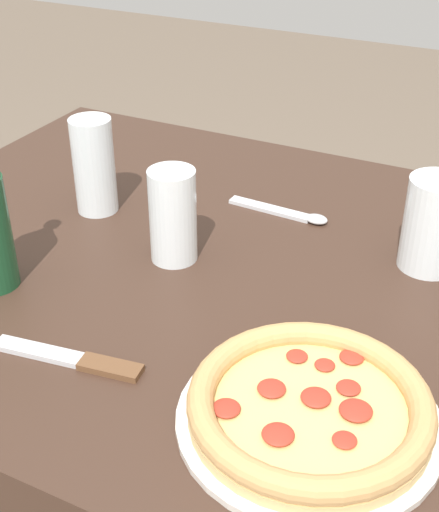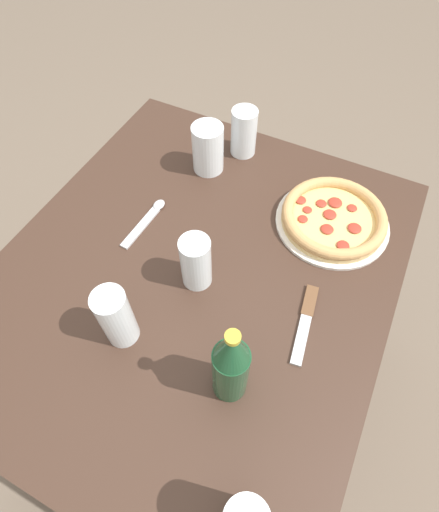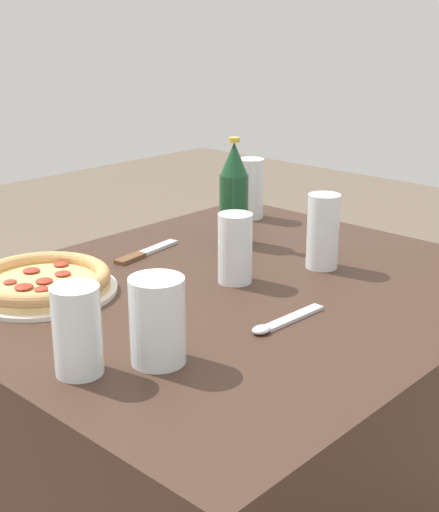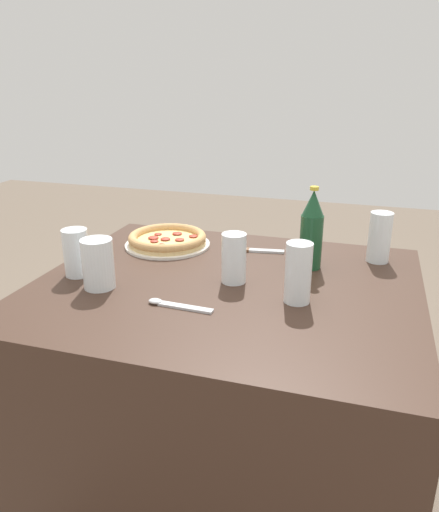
# 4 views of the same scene
# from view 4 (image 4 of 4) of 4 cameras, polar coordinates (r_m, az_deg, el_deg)

# --- Properties ---
(ground_plane) EXTENTS (8.00, 8.00, 0.00)m
(ground_plane) POSITION_cam_4_polar(r_m,az_deg,el_deg) (1.74, 0.65, -26.28)
(ground_plane) COLOR #6B5B4C
(table) EXTENTS (0.99, 0.85, 0.75)m
(table) POSITION_cam_4_polar(r_m,az_deg,el_deg) (1.50, 0.71, -16.39)
(table) COLOR #3D281E
(table) RESTS_ON ground_plane
(pizza_salami) EXTENTS (0.27, 0.27, 0.04)m
(pizza_salami) POSITION_cam_4_polar(r_m,az_deg,el_deg) (1.59, -5.97, 1.86)
(pizza_salami) COLOR silver
(pizza_salami) RESTS_ON table
(glass_water) EXTENTS (0.06, 0.06, 0.15)m
(glass_water) POSITION_cam_4_polar(r_m,az_deg,el_deg) (1.51, 17.81, 1.85)
(glass_water) COLOR white
(glass_water) RESTS_ON table
(glass_red_wine) EXTENTS (0.08, 0.08, 0.13)m
(glass_red_wine) POSITION_cam_4_polar(r_m,az_deg,el_deg) (1.30, -13.69, -1.12)
(glass_red_wine) COLOR white
(glass_red_wine) RESTS_ON table
(glass_orange_juice) EXTENTS (0.07, 0.07, 0.13)m
(glass_orange_juice) POSITION_cam_4_polar(r_m,az_deg,el_deg) (1.39, -16.03, 0.09)
(glass_orange_juice) COLOR white
(glass_orange_juice) RESTS_ON table
(glass_lemonade) EXTENTS (0.06, 0.06, 0.13)m
(glass_lemonade) POSITION_cam_4_polar(r_m,az_deg,el_deg) (1.30, 1.65, -0.37)
(glass_lemonade) COLOR white
(glass_lemonade) RESTS_ON table
(glass_mango_juice) EXTENTS (0.06, 0.06, 0.15)m
(glass_mango_juice) POSITION_cam_4_polar(r_m,az_deg,el_deg) (1.20, 8.97, -2.26)
(glass_mango_juice) COLOR white
(glass_mango_juice) RESTS_ON table
(beer_bottle) EXTENTS (0.06, 0.06, 0.23)m
(beer_bottle) POSITION_cam_4_polar(r_m,az_deg,el_deg) (1.40, 10.49, 2.90)
(beer_bottle) COLOR #194728
(beer_bottle) RESTS_ON table
(knife) EXTENTS (0.18, 0.05, 0.01)m
(knife) POSITION_cam_4_polar(r_m,az_deg,el_deg) (1.54, 3.73, 0.66)
(knife) COLOR brown
(knife) RESTS_ON table
(spoon) EXTENTS (0.16, 0.03, 0.01)m
(spoon) POSITION_cam_4_polar(r_m,az_deg,el_deg) (1.19, -5.28, -5.58)
(spoon) COLOR silver
(spoon) RESTS_ON table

